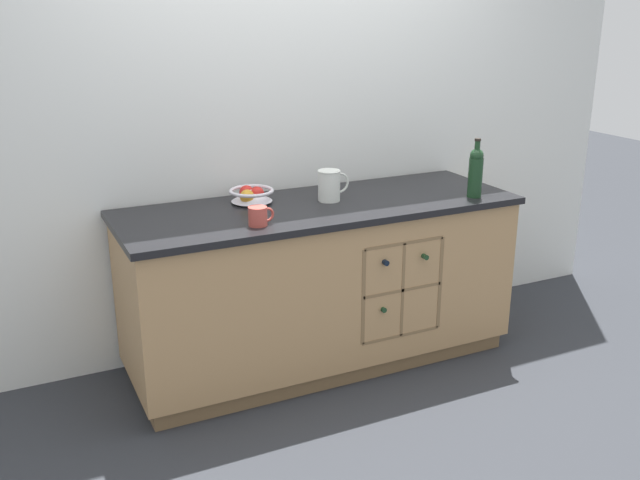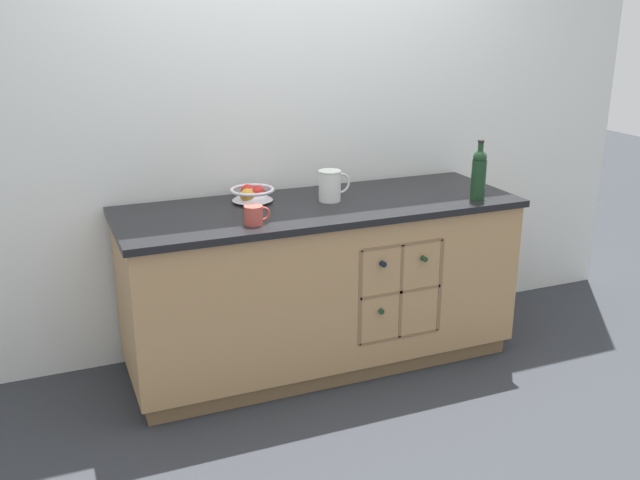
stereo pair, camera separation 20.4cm
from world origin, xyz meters
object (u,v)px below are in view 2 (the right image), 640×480
(standing_wine_bottle, at_px, (479,173))
(ceramic_mug, at_px, (254,215))
(fruit_bowl, at_px, (252,193))
(white_pitcher, at_px, (330,185))

(standing_wine_bottle, bearing_deg, ceramic_mug, 179.30)
(fruit_bowl, bearing_deg, standing_wine_bottle, -19.90)
(white_pitcher, distance_m, ceramic_mug, 0.55)
(fruit_bowl, relative_size, white_pitcher, 1.32)
(ceramic_mug, bearing_deg, white_pitcher, 26.83)
(white_pitcher, relative_size, ceramic_mug, 1.39)
(fruit_bowl, height_order, white_pitcher, white_pitcher)
(white_pitcher, bearing_deg, standing_wine_bottle, -19.90)
(fruit_bowl, distance_m, white_pitcher, 0.41)
(fruit_bowl, relative_size, standing_wine_bottle, 0.74)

